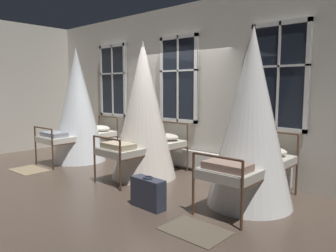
% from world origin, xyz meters
% --- Properties ---
extents(ground, '(20.70, 20.70, 0.00)m').
position_xyz_m(ground, '(0.00, 0.00, 0.00)').
color(ground, '#4C3D33').
extents(back_wall_with_windows, '(8.89, 0.10, 3.46)m').
position_xyz_m(back_wall_with_windows, '(0.00, 1.19, 1.73)').
color(back_wall_with_windows, beige).
rests_on(back_wall_with_windows, ground).
extents(window_bank, '(5.42, 0.10, 2.76)m').
position_xyz_m(window_bank, '(0.00, 1.07, 1.08)').
color(window_bank, black).
rests_on(window_bank, ground).
extents(cot_first, '(1.27, 1.82, 2.67)m').
position_xyz_m(cot_first, '(-2.23, 0.03, 1.30)').
color(cot_first, '#4C3323').
rests_on(cot_first, ground).
extents(cot_second, '(1.27, 1.83, 2.63)m').
position_xyz_m(cot_second, '(-0.03, 0.07, 1.28)').
color(cot_second, '#4C3323').
rests_on(cot_second, ground).
extents(cot_third, '(1.27, 1.82, 2.63)m').
position_xyz_m(cot_third, '(2.24, 0.07, 1.28)').
color(cot_third, '#4C3323').
rests_on(cot_third, ground).
extents(rug_first, '(0.81, 0.58, 0.01)m').
position_xyz_m(rug_first, '(-2.20, -1.22, 0.01)').
color(rug_first, '#8E7A5B').
rests_on(rug_first, ground).
extents(rug_third, '(0.81, 0.57, 0.01)m').
position_xyz_m(rug_third, '(2.20, -1.22, 0.01)').
color(rug_third, brown).
rests_on(rug_third, ground).
extents(suitcase_dark, '(0.57, 0.23, 0.47)m').
position_xyz_m(suitcase_dark, '(1.22, -1.05, 0.22)').
color(suitcase_dark, '#2D3342').
rests_on(suitcase_dark, ground).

